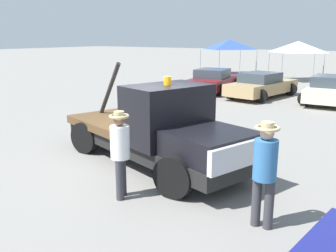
{
  "coord_description": "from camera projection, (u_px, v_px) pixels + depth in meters",
  "views": [
    {
      "loc": [
        5.52,
        -7.43,
        3.22
      ],
      "look_at": [
        0.5,
        0.0,
        1.05
      ],
      "focal_mm": 40.0,
      "sensor_mm": 36.0,
      "label": 1
    }
  ],
  "objects": [
    {
      "name": "parked_car_maroon",
      "position": [
        213.0,
        80.0,
        22.03
      ],
      "size": [
        2.95,
        4.84,
        1.34
      ],
      "rotation": [
        0.0,
        0.0,
        1.73
      ],
      "color": "maroon",
      "rests_on": "ground"
    },
    {
      "name": "canopy_tent_white",
      "position": [
        298.0,
        47.0,
        26.94
      ],
      "size": [
        3.18,
        3.18,
        2.84
      ],
      "color": "#9E9EA3",
      "rests_on": "ground"
    },
    {
      "name": "person_at_hood",
      "position": [
        120.0,
        148.0,
        7.41
      ],
      "size": [
        0.4,
        0.4,
        1.8
      ],
      "rotation": [
        0.0,
        0.0,
        0.45
      ],
      "color": "#38383D",
      "rests_on": "ground"
    },
    {
      "name": "canopy_tent_blue",
      "position": [
        229.0,
        44.0,
        31.55
      ],
      "size": [
        3.64,
        3.64,
        2.91
      ],
      "color": "#9E9EA3",
      "rests_on": "ground"
    },
    {
      "name": "tow_truck",
      "position": [
        160.0,
        132.0,
        9.27
      ],
      "size": [
        6.18,
        3.5,
        2.51
      ],
      "rotation": [
        0.0,
        0.0,
        -0.29
      ],
      "color": "black",
      "rests_on": "ground"
    },
    {
      "name": "person_near_truck",
      "position": [
        265.0,
        167.0,
        6.23
      ],
      "size": [
        0.41,
        0.41,
        1.86
      ],
      "rotation": [
        0.0,
        0.0,
        4.77
      ],
      "color": "#38383D",
      "rests_on": "ground"
    },
    {
      "name": "parked_car_cream",
      "position": [
        332.0,
        90.0,
        18.31
      ],
      "size": [
        2.61,
        4.95,
        1.34
      ],
      "rotation": [
        0.0,
        0.0,
        1.62
      ],
      "color": "beige",
      "rests_on": "ground"
    },
    {
      "name": "ground_plane",
      "position": [
        152.0,
        163.0,
        9.75
      ],
      "size": [
        160.0,
        160.0,
        0.0
      ],
      "primitive_type": "plane",
      "color": "gray"
    },
    {
      "name": "parked_car_tan",
      "position": [
        261.0,
        85.0,
        19.88
      ],
      "size": [
        2.9,
        5.0,
        1.34
      ],
      "rotation": [
        0.0,
        0.0,
        1.41
      ],
      "color": "tan",
      "rests_on": "ground"
    }
  ]
}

